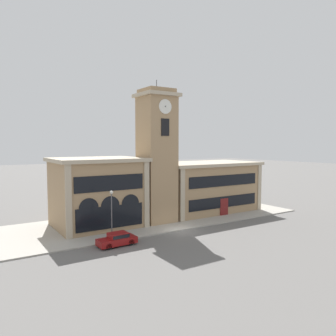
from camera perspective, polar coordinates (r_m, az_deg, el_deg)
The scene contains 7 objects.
ground_plane at distance 40.80m, azimuth 2.11°, elevation -10.92°, with size 300.00×300.00×0.00m, color #605E5B.
sidewalk_kerb at distance 46.47m, azimuth -2.83°, elevation -8.95°, with size 44.24×13.86×0.15m.
clock_tower at distance 44.09m, azimuth -1.97°, elevation 2.06°, with size 4.93×4.93×19.10m.
town_hall_left_wing at distance 43.06m, azimuth -12.19°, elevation -4.14°, with size 11.17×9.13×8.88m.
town_hall_right_wing at distance 52.11m, azimuth 6.62°, elevation -3.24°, with size 16.40×9.13×7.78m.
parked_car_near at distance 35.46m, azimuth -8.82°, elevation -12.12°, with size 4.14×1.87×1.35m.
street_lamp at distance 36.13m, azimuth -9.80°, elevation -6.83°, with size 0.36×0.36×5.47m.
Camera 1 is at (-22.50, -32.33, 10.65)m, focal length 35.00 mm.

